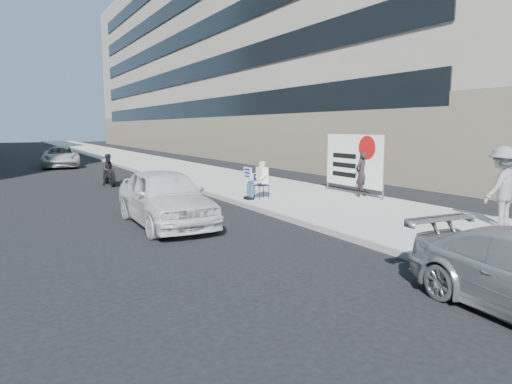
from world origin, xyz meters
TOP-DOWN VIEW (x-y plane):
  - ground at (0.00, 0.00)m, footprint 160.00×160.00m
  - near_sidewalk at (4.00, 20.00)m, footprint 5.00×120.00m
  - near_building at (17.00, 32.00)m, footprint 14.00×70.00m
  - seated_protester at (2.30, 3.88)m, footprint 0.83×1.12m
  - jogger at (5.30, -3.01)m, footprint 1.34×0.82m
  - pedestrian_woman at (5.80, 2.52)m, footprint 0.61×0.42m
  - protest_banner at (5.84, 3.03)m, footprint 0.08×3.06m
  - white_sedan_near at (-1.66, 2.00)m, footprint 1.87×4.49m
  - white_sedan_far at (-1.88, 22.73)m, footprint 2.83×5.10m
  - motorcycle at (-1.16, 11.41)m, footprint 0.70×2.04m

SIDE VIEW (x-z plane):
  - ground at x=0.00m, z-range 0.00..0.00m
  - near_sidewalk at x=4.00m, z-range 0.00..0.15m
  - motorcycle at x=-1.16m, z-range -0.08..1.35m
  - white_sedan_far at x=-1.88m, z-range 0.00..1.35m
  - white_sedan_near at x=-1.66m, z-range 0.00..1.52m
  - seated_protester at x=2.30m, z-range 0.22..1.53m
  - pedestrian_woman at x=5.80m, z-range 0.15..1.76m
  - jogger at x=5.30m, z-range 0.15..2.16m
  - protest_banner at x=5.84m, z-range 0.30..2.50m
  - near_building at x=17.00m, z-range 0.00..20.00m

